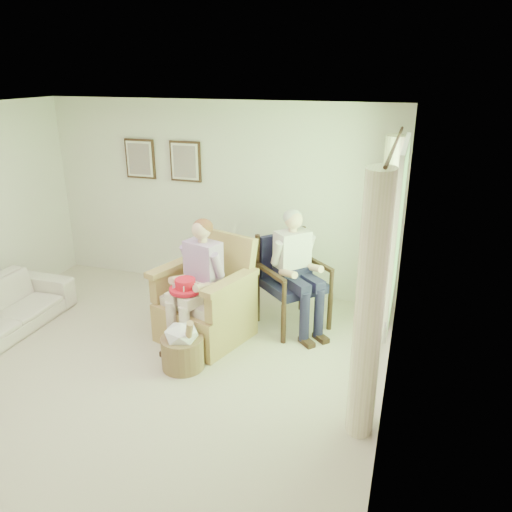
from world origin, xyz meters
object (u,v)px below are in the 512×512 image
Objects in this scene: wood_armchair at (296,277)px; person_wicker at (199,274)px; person_dark at (293,262)px; red_hat at (185,287)px; hatbox at (182,346)px; wicker_armchair at (206,307)px.

person_wicker reaches higher than wood_armchair.
person_dark reaches higher than red_hat.
wood_armchair reaches higher than red_hat.
wood_armchair is at bearing 45.86° from red_hat.
red_hat is at bearing 178.90° from wood_armchair.
person_wicker is 2.17× the size of hatbox.
red_hat reaches higher than hatbox.
person_dark is 4.08× the size of red_hat.
person_wicker is at bearing 92.59° from hatbox.
wicker_armchair is at bearing 169.59° from wood_armchair.
red_hat is (-0.08, -0.34, 0.39)m from wicker_armchair.
person_wicker is at bearing 66.79° from red_hat.
person_wicker is (-0.00, -0.16, 0.47)m from wicker_armchair.
red_hat is at bearing -95.27° from person_wicker.
hatbox is (0.02, -0.69, -0.12)m from wicker_armchair.
person_dark is (0.90, 0.49, 0.48)m from wicker_armchair.
hatbox is at bearing -70.06° from wicker_armchair.
wood_armchair is 3.13× the size of red_hat.
person_wicker is at bearing 168.54° from person_dark.
person_wicker is 0.99× the size of person_dark.
hatbox is at bearing -69.47° from person_wicker.
red_hat is at bearing 106.60° from hatbox.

